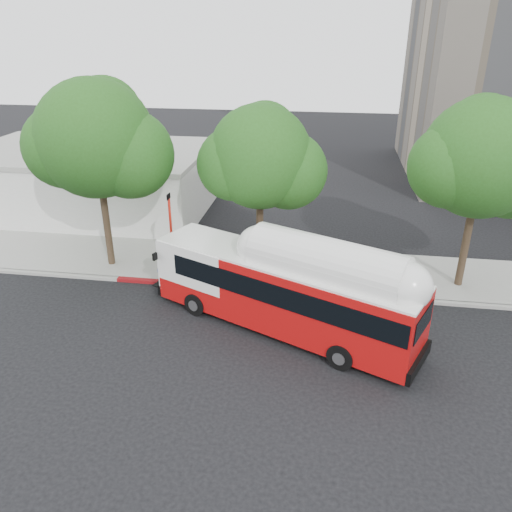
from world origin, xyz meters
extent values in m
plane|color=black|center=(0.00, 0.00, 0.00)|extent=(120.00, 120.00, 0.00)
cube|color=gray|center=(0.00, 6.50, 0.07)|extent=(60.00, 5.00, 0.15)
cube|color=gray|center=(0.00, 3.90, 0.07)|extent=(60.00, 0.30, 0.15)
cube|color=maroon|center=(-3.00, 3.90, 0.08)|extent=(10.00, 0.32, 0.16)
cylinder|color=#2D2116|center=(-9.00, 5.50, 3.04)|extent=(0.36, 0.36, 6.08)
sphere|color=#215017|center=(-9.00, 5.50, 6.84)|extent=(5.80, 5.80, 5.80)
sphere|color=#215017|center=(-7.41, 5.70, 6.08)|extent=(4.35, 4.35, 4.35)
cylinder|color=#2D2116|center=(-1.00, 6.00, 2.72)|extent=(0.36, 0.36, 5.44)
sphere|color=#215017|center=(-1.00, 6.00, 6.12)|extent=(5.00, 5.00, 5.00)
sphere|color=#215017|center=(0.38, 6.20, 5.44)|extent=(3.75, 3.75, 3.75)
cylinder|color=#2D2116|center=(9.00, 5.80, 2.88)|extent=(0.36, 0.36, 5.76)
sphere|color=#215017|center=(9.00, 5.80, 6.48)|extent=(5.40, 5.40, 5.40)
cube|color=silver|center=(-14.00, 14.00, 2.00)|extent=(16.00, 10.00, 4.00)
cube|color=gray|center=(-14.00, 14.00, 4.10)|extent=(16.20, 10.20, 0.30)
cube|color=#AF0C0C|center=(0.69, 0.77, 1.74)|extent=(11.56, 7.15, 2.80)
cube|color=black|center=(1.13, 0.56, 2.32)|extent=(10.54, 6.71, 0.92)
cube|color=white|center=(0.69, 0.77, 3.18)|extent=(11.53, 7.08, 0.10)
cube|color=white|center=(2.44, -0.05, 3.43)|extent=(6.42, 4.35, 0.53)
cube|color=black|center=(-5.04, 3.43, 0.48)|extent=(1.43, 1.90, 0.06)
imported|color=navy|center=(-5.04, 3.43, 0.95)|extent=(1.22, 1.75, 0.87)
cylinder|color=red|center=(-5.19, 4.50, 2.16)|extent=(0.13, 0.13, 4.31)
cube|color=black|center=(-5.19, 4.50, 4.42)|extent=(0.05, 0.43, 0.27)
camera|label=1|loc=(2.33, -17.35, 11.86)|focal=35.00mm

